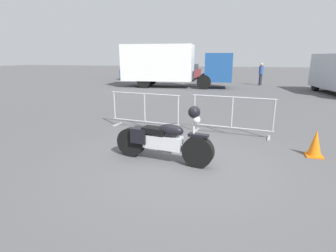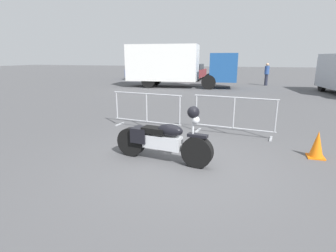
% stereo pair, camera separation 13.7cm
% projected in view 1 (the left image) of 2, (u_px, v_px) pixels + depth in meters
% --- Properties ---
extents(ground_plane, '(120.00, 120.00, 0.00)m').
position_uv_depth(ground_plane, '(184.00, 167.00, 5.17)').
color(ground_plane, '#4C4C4F').
extents(motorcycle, '(2.14, 0.49, 1.21)m').
position_uv_depth(motorcycle, '(163.00, 140.00, 5.36)').
color(motorcycle, black).
rests_on(motorcycle, ground).
extents(crowd_barrier_near, '(2.24, 0.70, 1.07)m').
position_uv_depth(crowd_barrier_near, '(145.00, 110.00, 7.88)').
color(crowd_barrier_near, '#9EA0A5').
rests_on(crowd_barrier_near, ground).
extents(crowd_barrier_far, '(2.24, 0.70, 1.07)m').
position_uv_depth(crowd_barrier_far, '(232.00, 115.00, 7.21)').
color(crowd_barrier_far, '#9EA0A5').
rests_on(crowd_barrier_far, ground).
extents(box_truck, '(7.87, 2.91, 2.98)m').
position_uv_depth(box_truck, '(170.00, 64.00, 18.79)').
color(box_truck, white).
rests_on(box_truck, ground).
extents(parked_car_blue, '(1.82, 4.41, 1.49)m').
position_uv_depth(parked_car_blue, '(137.00, 71.00, 26.80)').
color(parked_car_blue, '#284799').
rests_on(parked_car_blue, ground).
extents(parked_car_green, '(1.72, 4.15, 1.40)m').
position_uv_depth(parked_car_green, '(161.00, 72.00, 25.90)').
color(parked_car_green, '#236B38').
rests_on(parked_car_green, ground).
extents(parked_car_maroon, '(1.83, 4.43, 1.50)m').
position_uv_depth(parked_car_maroon, '(188.00, 72.00, 25.17)').
color(parked_car_maroon, maroon).
rests_on(parked_car_maroon, ground).
extents(pedestrian, '(0.39, 0.39, 1.69)m').
position_uv_depth(pedestrian, '(261.00, 73.00, 20.20)').
color(pedestrian, '#262838').
rests_on(pedestrian, ground).
extents(traffic_cone, '(0.34, 0.34, 0.59)m').
position_uv_depth(traffic_cone, '(315.00, 144.00, 5.66)').
color(traffic_cone, orange).
rests_on(traffic_cone, ground).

